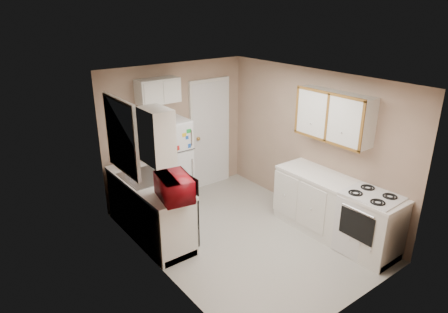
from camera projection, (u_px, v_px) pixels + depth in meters
floor at (244, 236)px, 6.10m from camera, size 3.80×3.80×0.00m
ceiling at (247, 79)px, 5.23m from camera, size 3.80×3.80×0.00m
wall_left at (157, 189)px, 4.88m from camera, size 3.80×3.80×0.00m
wall_right at (312, 144)px, 6.45m from camera, size 3.80×3.80×0.00m
wall_back at (177, 131)px, 7.08m from camera, size 2.80×2.80×0.00m
wall_front at (359, 217)px, 4.25m from camera, size 2.80×2.80×0.00m
left_counter at (150, 208)px, 5.99m from camera, size 0.60×1.80×0.90m
dishwasher at (187, 216)px, 5.69m from camera, size 0.03×0.58×0.72m
sink at (143, 180)px, 5.95m from camera, size 0.54×0.74×0.16m
microwave at (175, 188)px, 5.25m from camera, size 0.64×0.43×0.39m
soap_bottle at (127, 163)px, 6.21m from camera, size 0.11×0.12×0.22m
window_blinds at (122, 136)px, 5.54m from camera, size 0.10×0.98×1.08m
upper_cabinet_left at (157, 136)px, 4.91m from camera, size 0.30×0.45×0.70m
refrigerator at (169, 163)px, 6.81m from camera, size 0.65×0.63×1.54m
cabinet_over_fridge at (158, 91)px, 6.46m from camera, size 0.70×0.30×0.40m
interior_door at (210, 134)px, 7.51m from camera, size 0.86×0.06×2.08m
right_counter at (335, 209)px, 5.96m from camera, size 0.60×2.00×0.90m
stove at (368, 226)px, 5.54m from camera, size 0.62×0.74×0.87m
upper_cabinet_right at (334, 116)px, 5.78m from camera, size 0.30×1.20×0.70m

